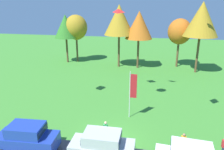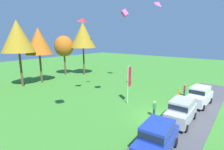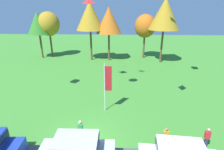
{
  "view_description": "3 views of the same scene",
  "coord_description": "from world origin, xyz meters",
  "px_view_note": "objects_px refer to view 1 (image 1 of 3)",
  "views": [
    {
      "loc": [
        3.44,
        -15.16,
        10.92
      ],
      "look_at": [
        -0.78,
        5.92,
        3.91
      ],
      "focal_mm": 35.0,
      "sensor_mm": 36.0,
      "label": 1
    },
    {
      "loc": [
        -16.21,
        -6.69,
        8.03
      ],
      "look_at": [
        -0.85,
        5.31,
        3.91
      ],
      "focal_mm": 28.0,
      "sensor_mm": 36.0,
      "label": 2
    },
    {
      "loc": [
        2.66,
        -10.39,
        9.36
      ],
      "look_at": [
        1.87,
        6.47,
        3.01
      ],
      "focal_mm": 28.0,
      "sensor_mm": 36.0,
      "label": 3
    }
  ],
  "objects_px": {
    "person_on_lawn": "(106,131)",
    "tree_left_of_center": "(180,32)",
    "tree_lone_near": "(202,19)",
    "tree_center_back": "(119,20)",
    "person_beside_suv": "(224,147)",
    "kite_diamond_high_left": "(118,11)",
    "tree_right_of_center": "(76,27)",
    "tree_far_right": "(66,26)",
    "tree_far_left": "(139,25)",
    "car_suv_far_end": "(27,137)",
    "car_suv_mid_row": "(102,146)",
    "flag_banner": "(132,89)",
    "person_watching_sky": "(183,143)"
  },
  "relations": [
    {
      "from": "kite_diamond_high_left",
      "to": "person_beside_suv",
      "type": "bearing_deg",
      "value": -46.06
    },
    {
      "from": "person_on_lawn",
      "to": "tree_center_back",
      "type": "relative_size",
      "value": 0.16
    },
    {
      "from": "tree_far_right",
      "to": "tree_far_left",
      "type": "xyz_separation_m",
      "value": [
        13.84,
        -1.26,
        0.61
      ]
    },
    {
      "from": "person_beside_suv",
      "to": "tree_far_left",
      "type": "relative_size",
      "value": 0.17
    },
    {
      "from": "flag_banner",
      "to": "person_on_lawn",
      "type": "bearing_deg",
      "value": -111.96
    },
    {
      "from": "car_suv_mid_row",
      "to": "kite_diamond_high_left",
      "type": "bearing_deg",
      "value": 94.67
    },
    {
      "from": "person_on_lawn",
      "to": "tree_left_of_center",
      "type": "xyz_separation_m",
      "value": [
        7.65,
        24.69,
        5.44
      ]
    },
    {
      "from": "flag_banner",
      "to": "kite_diamond_high_left",
      "type": "xyz_separation_m",
      "value": [
        -2.35,
        5.4,
        7.15
      ]
    },
    {
      "from": "flag_banner",
      "to": "tree_far_left",
      "type": "bearing_deg",
      "value": 93.11
    },
    {
      "from": "car_suv_far_end",
      "to": "tree_right_of_center",
      "type": "xyz_separation_m",
      "value": [
        -5.91,
        27.4,
        5.36
      ]
    },
    {
      "from": "person_on_lawn",
      "to": "tree_lone_near",
      "type": "bearing_deg",
      "value": 64.18
    },
    {
      "from": "tree_far_right",
      "to": "car_suv_mid_row",
      "type": "bearing_deg",
      "value": -62.96
    },
    {
      "from": "tree_center_back",
      "to": "tree_right_of_center",
      "type": "bearing_deg",
      "value": 166.82
    },
    {
      "from": "person_watching_sky",
      "to": "tree_far_left",
      "type": "distance_m",
      "value": 24.63
    },
    {
      "from": "tree_far_left",
      "to": "flag_banner",
      "type": "height_order",
      "value": "tree_far_left"
    },
    {
      "from": "person_watching_sky",
      "to": "tree_lone_near",
      "type": "height_order",
      "value": "tree_lone_near"
    },
    {
      "from": "tree_lone_near",
      "to": "flag_banner",
      "type": "xyz_separation_m",
      "value": [
        -8.78,
        -17.45,
        -5.58
      ]
    },
    {
      "from": "car_suv_far_end",
      "to": "kite_diamond_high_left",
      "type": "distance_m",
      "value": 15.96
    },
    {
      "from": "tree_far_right",
      "to": "flag_banner",
      "type": "relative_size",
      "value": 1.88
    },
    {
      "from": "tree_center_back",
      "to": "tree_lone_near",
      "type": "bearing_deg",
      "value": -4.31
    },
    {
      "from": "tree_far_left",
      "to": "tree_left_of_center",
      "type": "relative_size",
      "value": 1.15
    },
    {
      "from": "tree_right_of_center",
      "to": "tree_left_of_center",
      "type": "xyz_separation_m",
      "value": [
        19.06,
        -0.01,
        -0.34
      ]
    },
    {
      "from": "person_on_lawn",
      "to": "tree_lone_near",
      "type": "relative_size",
      "value": 0.15
    },
    {
      "from": "person_on_lawn",
      "to": "tree_far_left",
      "type": "xyz_separation_m",
      "value": [
        0.71,
        22.56,
        6.63
      ]
    },
    {
      "from": "tree_left_of_center",
      "to": "tree_center_back",
      "type": "bearing_deg",
      "value": -169.03
    },
    {
      "from": "flag_banner",
      "to": "kite_diamond_high_left",
      "type": "relative_size",
      "value": 4.44
    },
    {
      "from": "tree_far_right",
      "to": "tree_right_of_center",
      "type": "distance_m",
      "value": 1.95
    },
    {
      "from": "person_on_lawn",
      "to": "tree_right_of_center",
      "type": "bearing_deg",
      "value": 114.79
    },
    {
      "from": "car_suv_mid_row",
      "to": "tree_lone_near",
      "type": "relative_size",
      "value": 0.41
    },
    {
      "from": "person_beside_suv",
      "to": "tree_far_right",
      "type": "height_order",
      "value": "tree_far_right"
    },
    {
      "from": "tree_left_of_center",
      "to": "kite_diamond_high_left",
      "type": "relative_size",
      "value": 7.88
    },
    {
      "from": "person_beside_suv",
      "to": "kite_diamond_high_left",
      "type": "distance_m",
      "value": 16.82
    },
    {
      "from": "tree_far_right",
      "to": "tree_far_left",
      "type": "bearing_deg",
      "value": -5.2
    },
    {
      "from": "car_suv_far_end",
      "to": "tree_lone_near",
      "type": "distance_m",
      "value": 30.06
    },
    {
      "from": "tree_far_left",
      "to": "kite_diamond_high_left",
      "type": "relative_size",
      "value": 9.08
    },
    {
      "from": "person_on_lawn",
      "to": "tree_far_right",
      "type": "distance_m",
      "value": 27.86
    },
    {
      "from": "tree_right_of_center",
      "to": "kite_diamond_high_left",
      "type": "relative_size",
      "value": 8.31
    },
    {
      "from": "tree_far_right",
      "to": "person_on_lawn",
      "type": "bearing_deg",
      "value": -61.13
    },
    {
      "from": "person_beside_suv",
      "to": "kite_diamond_high_left",
      "type": "relative_size",
      "value": 1.57
    },
    {
      "from": "person_beside_suv",
      "to": "tree_far_left",
      "type": "xyz_separation_m",
      "value": [
        -8.35,
        23.01,
        6.63
      ]
    },
    {
      "from": "car_suv_far_end",
      "to": "person_watching_sky",
      "type": "bearing_deg",
      "value": 10.53
    },
    {
      "from": "person_on_lawn",
      "to": "tree_right_of_center",
      "type": "distance_m",
      "value": 27.81
    },
    {
      "from": "car_suv_mid_row",
      "to": "flag_banner",
      "type": "distance_m",
      "value": 7.17
    },
    {
      "from": "person_beside_suv",
      "to": "tree_lone_near",
      "type": "height_order",
      "value": "tree_lone_near"
    },
    {
      "from": "kite_diamond_high_left",
      "to": "car_suv_far_end",
      "type": "bearing_deg",
      "value": -111.47
    },
    {
      "from": "kite_diamond_high_left",
      "to": "person_watching_sky",
      "type": "bearing_deg",
      "value": -56.13
    },
    {
      "from": "kite_diamond_high_left",
      "to": "tree_far_right",
      "type": "bearing_deg",
      "value": 131.33
    },
    {
      "from": "person_watching_sky",
      "to": "kite_diamond_high_left",
      "type": "bearing_deg",
      "value": 123.87
    },
    {
      "from": "tree_right_of_center",
      "to": "tree_lone_near",
      "type": "bearing_deg",
      "value": -7.87
    },
    {
      "from": "car_suv_mid_row",
      "to": "tree_right_of_center",
      "type": "height_order",
      "value": "tree_right_of_center"
    }
  ]
}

